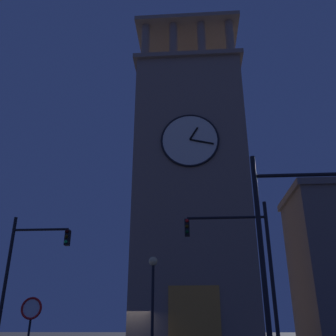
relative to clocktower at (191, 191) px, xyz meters
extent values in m
cube|color=gray|center=(0.00, -0.02, -0.65)|extent=(8.39, 7.36, 21.89)
cube|color=gray|center=(0.00, -0.02, 10.49)|extent=(8.99, 7.96, 0.40)
cylinder|color=gray|center=(-3.59, 3.06, 12.51)|extent=(0.70, 0.70, 3.63)
cylinder|color=gray|center=(-1.20, 3.06, 12.51)|extent=(0.70, 0.70, 3.63)
cylinder|color=gray|center=(1.20, 3.06, 12.51)|extent=(0.70, 0.70, 3.63)
cylinder|color=gray|center=(3.59, 3.06, 12.51)|extent=(0.70, 0.70, 3.63)
cylinder|color=gray|center=(-3.59, -3.10, 12.51)|extent=(0.70, 0.70, 3.63)
cylinder|color=gray|center=(-1.20, -3.10, 12.51)|extent=(0.70, 0.70, 3.63)
cylinder|color=gray|center=(1.20, -3.10, 12.51)|extent=(0.70, 0.70, 3.63)
cylinder|color=gray|center=(3.59, -3.10, 12.51)|extent=(0.70, 0.70, 3.63)
cube|color=gray|center=(0.00, -0.02, 14.52)|extent=(8.99, 7.96, 0.40)
cylinder|color=black|center=(0.00, -0.02, 16.31)|extent=(0.12, 0.12, 3.17)
cylinder|color=silver|center=(0.00, 3.72, 2.65)|extent=(4.16, 0.12, 4.16)
torus|color=black|center=(0.00, 3.74, 2.65)|extent=(4.32, 0.16, 4.32)
cube|color=black|center=(-0.30, 3.82, 3.14)|extent=(0.70, 0.06, 1.04)
cube|color=black|center=(-0.86, 3.82, 2.44)|extent=(1.75, 0.06, 0.53)
cube|color=orange|center=(0.00, 3.61, -9.59)|extent=(3.20, 0.24, 4.00)
cylinder|color=black|center=(-2.10, 16.83, -8.18)|extent=(0.16, 0.16, 6.82)
cylinder|color=black|center=(-3.87, 16.83, -5.47)|extent=(3.54, 0.12, 0.12)
cylinder|color=black|center=(-3.30, 11.88, -8.19)|extent=(0.16, 0.16, 6.80)
cylinder|color=black|center=(-1.55, 11.88, -5.49)|extent=(3.50, 0.12, 0.12)
cube|color=black|center=(0.20, 11.88, -5.91)|extent=(0.22, 0.30, 0.75)
sphere|color=red|center=(0.20, 12.06, -5.64)|extent=(0.16, 0.16, 0.16)
sphere|color=#392705|center=(0.20, 12.06, -5.89)|extent=(0.16, 0.16, 0.16)
sphere|color=#063316|center=(0.20, 12.06, -6.14)|extent=(0.16, 0.16, 0.16)
cylinder|color=black|center=(8.77, 10.65, -8.27)|extent=(0.16, 0.16, 6.65)
cylinder|color=black|center=(7.40, 10.65, -5.59)|extent=(2.75, 0.12, 0.12)
cube|color=black|center=(6.02, 10.65, -6.01)|extent=(0.22, 0.30, 0.75)
sphere|color=#360505|center=(6.02, 10.83, -5.74)|extent=(0.16, 0.16, 0.16)
sphere|color=#392705|center=(6.02, 10.83, -5.99)|extent=(0.16, 0.16, 0.16)
sphere|color=#18C154|center=(6.02, 10.83, -6.24)|extent=(0.16, 0.16, 0.16)
cylinder|color=black|center=(1.97, 9.33, -9.39)|extent=(0.14, 0.14, 4.41)
sphere|color=#F9DB8C|center=(1.97, 9.33, -6.96)|extent=(0.44, 0.44, 0.44)
cylinder|color=white|center=(5.83, 14.25, -9.37)|extent=(0.70, 0.04, 0.70)
torus|color=red|center=(5.83, 14.27, -9.37)|extent=(0.78, 0.08, 0.78)
camera|label=1|loc=(-0.08, 28.30, -9.98)|focal=40.08mm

